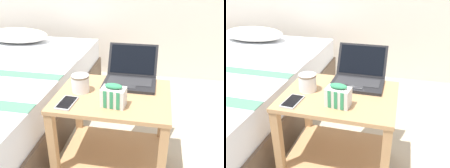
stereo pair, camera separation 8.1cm
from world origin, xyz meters
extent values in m
ellipsoid|color=silver|center=(-1.21, 1.08, 0.56)|extent=(0.65, 0.36, 0.14)
cube|color=tan|center=(0.00, 0.00, 0.54)|extent=(0.64, 0.50, 0.02)
cube|color=tan|center=(0.00, 0.00, 0.14)|extent=(0.60, 0.46, 0.02)
cube|color=tan|center=(-0.29, -0.22, 0.26)|extent=(0.04, 0.04, 0.53)
cube|color=tan|center=(-0.29, 0.22, 0.26)|extent=(0.04, 0.04, 0.53)
cube|color=tan|center=(0.29, 0.22, 0.26)|extent=(0.04, 0.04, 0.53)
cube|color=black|center=(0.07, 0.13, 0.56)|extent=(0.31, 0.21, 0.02)
cube|color=#2D2D30|center=(0.07, 0.15, 0.57)|extent=(0.27, 0.12, 0.00)
cube|color=#2D2D30|center=(0.07, 0.07, 0.57)|extent=(0.09, 0.05, 0.00)
cube|color=black|center=(0.07, 0.29, 0.66)|extent=(0.31, 0.11, 0.19)
cube|color=black|center=(0.07, 0.28, 0.66)|extent=(0.28, 0.09, 0.16)
cube|color=silver|center=(0.09, 0.32, 0.71)|extent=(0.04, 0.02, 0.04)
cube|color=silver|center=(-0.01, 0.32, 0.71)|extent=(0.04, 0.02, 0.03)
cube|color=blue|center=(0.03, 0.27, 0.61)|extent=(0.03, 0.02, 0.03)
cylinder|color=white|center=(-0.19, 0.00, 0.60)|extent=(0.10, 0.10, 0.10)
cylinder|color=#7F6B56|center=(-0.19, 0.00, 0.65)|extent=(0.10, 0.10, 0.01)
cylinder|color=black|center=(-0.19, 0.00, 0.64)|extent=(0.09, 0.09, 0.01)
torus|color=white|center=(-0.21, 0.05, 0.60)|extent=(0.04, 0.08, 0.08)
cube|color=silver|center=(0.02, -0.12, 0.60)|extent=(0.13, 0.09, 0.10)
cube|color=#338C59|center=(-0.01, -0.16, 0.60)|extent=(0.02, 0.00, 0.09)
cube|color=#338C59|center=(0.02, -0.16, 0.60)|extent=(0.02, 0.00, 0.09)
cube|color=#338C59|center=(0.05, -0.17, 0.60)|extent=(0.02, 0.00, 0.09)
ellipsoid|color=#338C59|center=(0.02, -0.12, 0.66)|extent=(0.10, 0.06, 0.02)
cube|color=#B7BABC|center=(-0.22, -0.15, 0.56)|extent=(0.09, 0.15, 0.01)
cube|color=black|center=(-0.22, -0.15, 0.56)|extent=(0.08, 0.13, 0.00)
camera|label=1|loc=(0.23, -1.22, 1.20)|focal=40.00mm
camera|label=2|loc=(0.31, -1.20, 1.20)|focal=40.00mm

